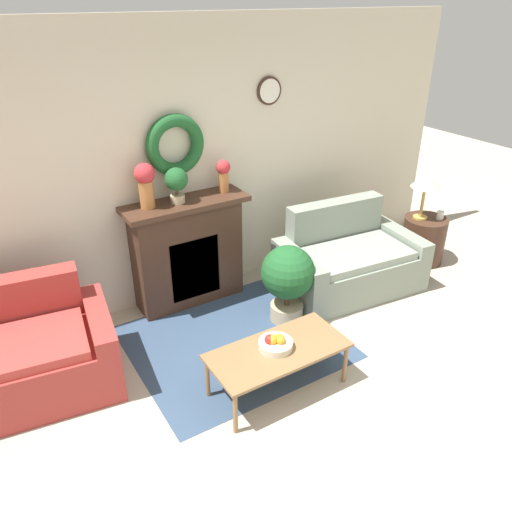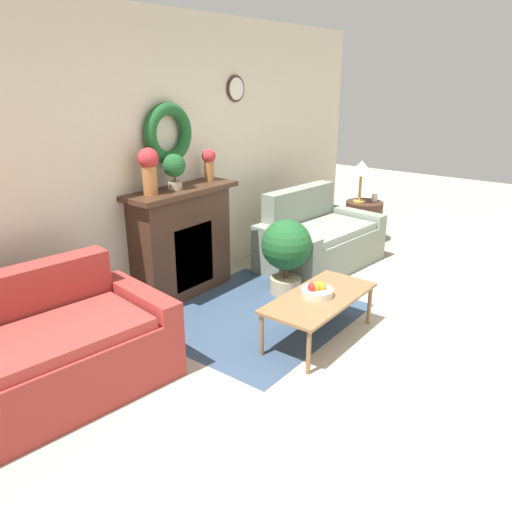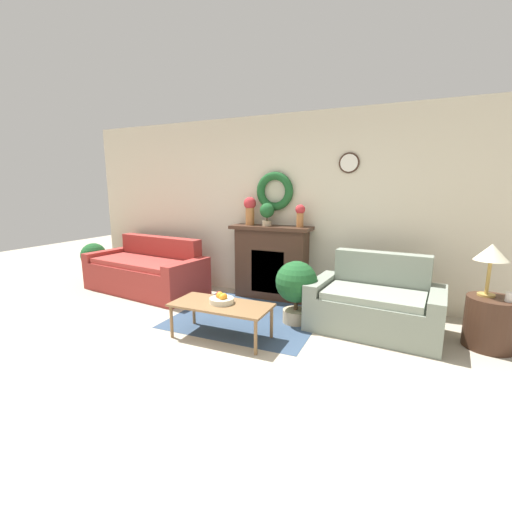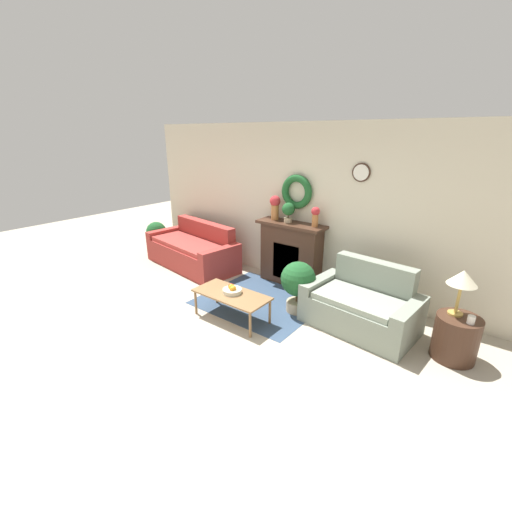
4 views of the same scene
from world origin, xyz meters
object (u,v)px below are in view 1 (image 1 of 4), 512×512
object	(u,v)px
mug	(440,215)
potted_plant_on_mantel	(176,182)
fireplace	(188,252)
vase_on_mantel_right	(223,173)
vase_on_mantel_left	(145,182)
potted_plant_floor_by_loveseat	(288,277)
loveseat_right	(348,261)
side_table_by_loveseat	(423,240)
fruit_bowl	(275,343)
table_lamp	(426,182)
coffee_table	(278,353)

from	to	relation	value
mug	potted_plant_on_mantel	size ratio (longest dim) A/B	0.29
fireplace	vase_on_mantel_right	distance (m)	0.85
vase_on_mantel_left	potted_plant_floor_by_loveseat	world-z (taller)	vase_on_mantel_left
loveseat_right	side_table_by_loveseat	distance (m)	1.14
fruit_bowl	potted_plant_floor_by_loveseat	distance (m)	0.97
loveseat_right	mug	xyz separation A→B (m)	(1.25, -0.10, 0.29)
potted_plant_floor_by_loveseat	potted_plant_on_mantel	bearing A→B (deg)	131.66
table_lamp	fruit_bowl	bearing A→B (deg)	-160.29
side_table_by_loveseat	potted_plant_on_mantel	bearing A→B (deg)	166.80
fireplace	loveseat_right	bearing A→B (deg)	-22.55
vase_on_mantel_left	side_table_by_loveseat	bearing A→B (deg)	-12.36
potted_plant_floor_by_loveseat	coffee_table	bearing A→B (deg)	-129.14
fireplace	vase_on_mantel_left	bearing A→B (deg)	179.11
fruit_bowl	potted_plant_on_mantel	world-z (taller)	potted_plant_on_mantel
loveseat_right	potted_plant_floor_by_loveseat	size ratio (longest dim) A/B	1.97
mug	vase_on_mantel_right	size ratio (longest dim) A/B	0.30
coffee_table	vase_on_mantel_right	size ratio (longest dim) A/B	3.44
coffee_table	side_table_by_loveseat	world-z (taller)	side_table_by_loveseat
vase_on_mantel_left	vase_on_mantel_right	world-z (taller)	vase_on_mantel_left
potted_plant_on_mantel	mug	bearing A→B (deg)	-14.33
coffee_table	vase_on_mantel_right	bearing A→B (deg)	75.59
vase_on_mantel_right	side_table_by_loveseat	bearing A→B (deg)	-16.43
table_lamp	potted_plant_floor_by_loveseat	bearing A→B (deg)	-174.22
fireplace	loveseat_right	world-z (taller)	fireplace
side_table_by_loveseat	vase_on_mantel_right	distance (m)	2.58
fruit_bowl	mug	distance (m)	2.91
side_table_by_loveseat	potted_plant_on_mantel	size ratio (longest dim) A/B	1.62
coffee_table	vase_on_mantel_left	bearing A→B (deg)	103.36
coffee_table	side_table_by_loveseat	xyz separation A→B (m)	(2.68, 0.92, -0.09)
fireplace	side_table_by_loveseat	size ratio (longest dim) A/B	2.24
side_table_by_loveseat	coffee_table	bearing A→B (deg)	-161.09
potted_plant_floor_by_loveseat	fireplace	bearing A→B (deg)	128.31
mug	loveseat_right	bearing A→B (deg)	175.27
fruit_bowl	vase_on_mantel_right	size ratio (longest dim) A/B	0.84
coffee_table	potted_plant_floor_by_loveseat	distance (m)	0.99
loveseat_right	vase_on_mantel_right	xyz separation A→B (m)	(-1.13, 0.65, 0.99)
loveseat_right	potted_plant_floor_by_loveseat	xyz separation A→B (m)	(-0.91, -0.17, 0.17)
fruit_bowl	table_lamp	size ratio (longest dim) A/B	0.49
side_table_by_loveseat	vase_on_mantel_left	distance (m)	3.31
potted_plant_on_mantel	loveseat_right	bearing A→B (deg)	-21.24
fireplace	vase_on_mantel_right	size ratio (longest dim) A/B	3.77
fruit_bowl	table_lamp	xyz separation A→B (m)	(2.62, 0.94, 0.54)
fruit_bowl	side_table_by_loveseat	xyz separation A→B (m)	(2.69, 0.89, -0.17)
potted_plant_on_mantel	vase_on_mantel_left	bearing A→B (deg)	175.99
potted_plant_floor_by_loveseat	side_table_by_loveseat	bearing A→B (deg)	4.25
potted_plant_on_mantel	side_table_by_loveseat	bearing A→B (deg)	-13.20
fireplace	loveseat_right	size ratio (longest dim) A/B	0.79
table_lamp	potted_plant_floor_by_loveseat	distance (m)	2.07
loveseat_right	side_table_by_loveseat	world-z (taller)	loveseat_right
table_lamp	vase_on_mantel_left	xyz separation A→B (m)	(-2.99, 0.62, 0.36)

